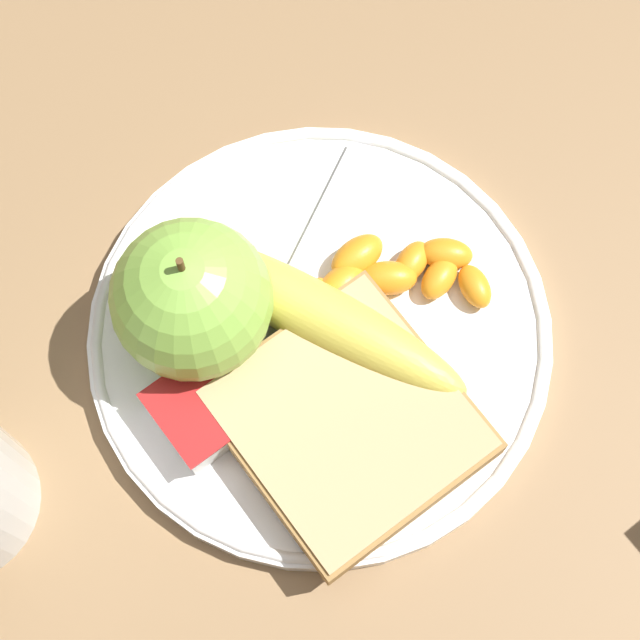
# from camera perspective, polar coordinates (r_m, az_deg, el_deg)

# --- Properties ---
(ground_plane) EXTENTS (3.00, 3.00, 0.00)m
(ground_plane) POSITION_cam_1_polar(r_m,az_deg,el_deg) (0.58, 0.00, -1.05)
(ground_plane) COLOR olive
(plate) EXTENTS (0.25, 0.25, 0.01)m
(plate) POSITION_cam_1_polar(r_m,az_deg,el_deg) (0.58, 0.00, -0.80)
(plate) COLOR white
(plate) RESTS_ON ground_plane
(apple) EXTENTS (0.08, 0.08, 0.09)m
(apple) POSITION_cam_1_polar(r_m,az_deg,el_deg) (0.54, -6.86, 1.10)
(apple) COLOR #84BC47
(apple) RESTS_ON plate
(banana) EXTENTS (0.18, 0.10, 0.03)m
(banana) POSITION_cam_1_polar(r_m,az_deg,el_deg) (0.56, -0.84, 0.38)
(banana) COLOR #E0CC4C
(banana) RESTS_ON plate
(bread_slice) EXTENTS (0.12, 0.11, 0.02)m
(bread_slice) POSITION_cam_1_polar(r_m,az_deg,el_deg) (0.55, 1.47, -5.50)
(bread_slice) COLOR olive
(bread_slice) RESTS_ON plate
(fork) EXTENTS (0.10, 0.17, 0.00)m
(fork) POSITION_cam_1_polar(r_m,az_deg,el_deg) (0.58, -2.24, 0.41)
(fork) COLOR silver
(fork) RESTS_ON plate
(jam_packet) EXTENTS (0.05, 0.04, 0.02)m
(jam_packet) POSITION_cam_1_polar(r_m,az_deg,el_deg) (0.55, -6.25, -5.38)
(jam_packet) COLOR white
(jam_packet) RESTS_ON plate
(orange_segment_0) EXTENTS (0.02, 0.03, 0.01)m
(orange_segment_0) POSITION_cam_1_polar(r_m,az_deg,el_deg) (0.58, 4.70, 3.35)
(orange_segment_0) COLOR orange
(orange_segment_0) RESTS_ON plate
(orange_segment_1) EXTENTS (0.03, 0.03, 0.02)m
(orange_segment_1) POSITION_cam_1_polar(r_m,az_deg,el_deg) (0.58, 6.73, 3.52)
(orange_segment_1) COLOR orange
(orange_segment_1) RESTS_ON plate
(orange_segment_2) EXTENTS (0.02, 0.03, 0.02)m
(orange_segment_2) POSITION_cam_1_polar(r_m,az_deg,el_deg) (0.58, 1.99, 3.40)
(orange_segment_2) COLOR orange
(orange_segment_2) RESTS_ON plate
(orange_segment_3) EXTENTS (0.02, 0.03, 0.02)m
(orange_segment_3) POSITION_cam_1_polar(r_m,az_deg,el_deg) (0.58, 6.38, 2.25)
(orange_segment_3) COLOR orange
(orange_segment_3) RESTS_ON plate
(orange_segment_4) EXTENTS (0.03, 0.04, 0.02)m
(orange_segment_4) POSITION_cam_1_polar(r_m,az_deg,el_deg) (0.57, 3.97, 1.89)
(orange_segment_4) COLOR orange
(orange_segment_4) RESTS_ON plate
(orange_segment_5) EXTENTS (0.03, 0.03, 0.02)m
(orange_segment_5) POSITION_cam_1_polar(r_m,az_deg,el_deg) (0.57, -0.29, 0.91)
(orange_segment_5) COLOR orange
(orange_segment_5) RESTS_ON plate
(orange_segment_6) EXTENTS (0.03, 0.02, 0.01)m
(orange_segment_6) POSITION_cam_1_polar(r_m,az_deg,el_deg) (0.58, 8.26, 1.78)
(orange_segment_6) COLOR orange
(orange_segment_6) RESTS_ON plate
(orange_segment_7) EXTENTS (0.02, 0.03, 0.02)m
(orange_segment_7) POSITION_cam_1_polar(r_m,az_deg,el_deg) (0.57, 1.08, 1.83)
(orange_segment_7) COLOR orange
(orange_segment_7) RESTS_ON plate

